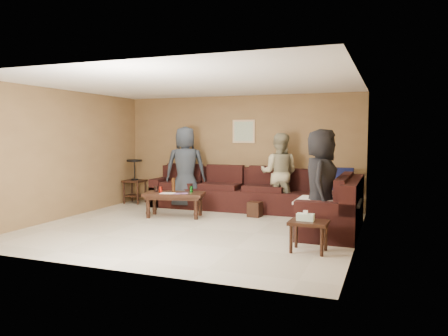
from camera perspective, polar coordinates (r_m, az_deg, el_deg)
name	(u,v)px	position (r m, az deg, el deg)	size (l,w,h in m)	color
room	(193,133)	(7.56, -4.09, 4.60)	(5.60, 5.50, 2.50)	beige
sectional_sofa	(262,200)	(8.80, 5.00, -4.17)	(4.65, 2.90, 0.97)	black
coffee_table	(174,196)	(8.71, -6.51, -3.69)	(1.26, 0.83, 0.77)	black
end_table_left	(135,180)	(10.59, -11.59, -1.59)	(0.47, 0.47, 1.04)	black
side_table_right	(308,225)	(6.24, 10.94, -7.29)	(0.54, 0.44, 0.58)	black
waste_bin	(255,209)	(8.73, 4.05, -5.40)	(0.25, 0.25, 0.30)	black
wall_art	(244,131)	(9.82, 2.59, 4.79)	(0.52, 0.04, 0.52)	tan
person_left	(186,167)	(9.68, -5.04, 0.07)	(0.88, 0.57, 1.81)	#293039
person_middle	(279,173)	(9.13, 7.23, -0.67)	(0.81, 0.63, 1.66)	tan
person_right	(321,183)	(7.15, 12.55, -1.92)	(0.84, 0.55, 1.73)	black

